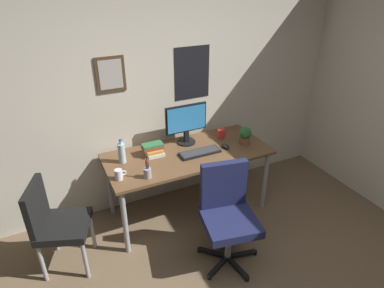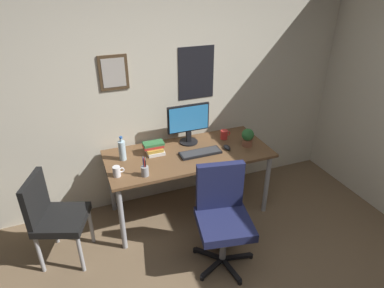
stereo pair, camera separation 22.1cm
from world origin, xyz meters
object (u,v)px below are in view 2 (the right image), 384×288
object	(u,v)px
coffee_mug_far	(117,171)
book_stack_left	(154,148)
office_chair	(222,212)
keyboard	(200,153)
coffee_mug_near	(224,135)
monitor	(188,122)
pen_cup	(145,171)
computer_mouse	(227,147)
side_chair	(53,214)
potted_plant	(248,137)
water_bottle	(122,150)

from	to	relation	value
coffee_mug_far	book_stack_left	size ratio (longest dim) A/B	0.51
book_stack_left	coffee_mug_far	bearing A→B (deg)	-145.64
office_chair	keyboard	world-z (taller)	office_chair
office_chair	coffee_mug_near	xyz separation A→B (m)	(0.44, 0.90, 0.27)
monitor	keyboard	distance (m)	0.36
book_stack_left	pen_cup	bearing A→B (deg)	-116.65
computer_mouse	pen_cup	distance (m)	0.94
keyboard	coffee_mug_near	world-z (taller)	coffee_mug_near
side_chair	keyboard	size ratio (longest dim) A/B	2.03
potted_plant	book_stack_left	distance (m)	0.99
coffee_mug_far	keyboard	bearing A→B (deg)	7.01
keyboard	computer_mouse	world-z (taller)	computer_mouse
computer_mouse	potted_plant	xyz separation A→B (m)	(0.23, -0.01, 0.09)
keyboard	pen_cup	world-z (taller)	pen_cup
monitor	potted_plant	size ratio (longest dim) A/B	2.36
computer_mouse	pen_cup	xyz separation A→B (m)	(-0.92, -0.19, 0.04)
office_chair	potted_plant	size ratio (longest dim) A/B	4.87
side_chair	water_bottle	xyz separation A→B (m)	(0.70, 0.31, 0.35)
monitor	potted_plant	world-z (taller)	monitor
office_chair	pen_cup	distance (m)	0.79
side_chair	book_stack_left	bearing A→B (deg)	17.49
coffee_mug_far	pen_cup	xyz separation A→B (m)	(0.24, -0.08, 0.00)
side_chair	monitor	xyz separation A→B (m)	(1.44, 0.42, 0.48)
monitor	keyboard	size ratio (longest dim) A/B	1.07
coffee_mug_near	book_stack_left	xyz separation A→B (m)	(-0.81, -0.03, 0.01)
keyboard	coffee_mug_far	size ratio (longest dim) A/B	3.97
side_chair	computer_mouse	distance (m)	1.79
coffee_mug_far	pen_cup	bearing A→B (deg)	-19.36
water_bottle	book_stack_left	xyz separation A→B (m)	(0.32, 0.02, -0.05)
side_chair	pen_cup	bearing A→B (deg)	-3.64
monitor	potted_plant	bearing A→B (deg)	-27.87
office_chair	computer_mouse	distance (m)	0.80
side_chair	computer_mouse	world-z (taller)	side_chair
side_chair	water_bottle	size ratio (longest dim) A/B	3.47
book_stack_left	side_chair	bearing A→B (deg)	-162.51
keyboard	potted_plant	size ratio (longest dim) A/B	2.21
water_bottle	monitor	bearing A→B (deg)	8.54
monitor	computer_mouse	bearing A→B (deg)	-41.61
side_chair	keyboard	xyz separation A→B (m)	(1.46, 0.14, 0.26)
book_stack_left	office_chair	bearing A→B (deg)	-66.72
office_chair	side_chair	bearing A→B (deg)	158.96
monitor	coffee_mug_far	distance (m)	0.95
coffee_mug_near	pen_cup	bearing A→B (deg)	-157.64
side_chair	coffee_mug_near	bearing A→B (deg)	11.02
pen_cup	coffee_mug_near	bearing A→B (deg)	22.36
keyboard	pen_cup	distance (m)	0.65
pen_cup	office_chair	bearing A→B (deg)	-40.87
water_bottle	coffee_mug_near	bearing A→B (deg)	2.50
office_chair	side_chair	world-z (taller)	office_chair
coffee_mug_far	pen_cup	world-z (taller)	pen_cup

